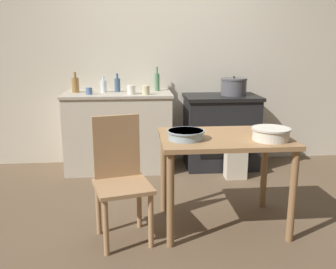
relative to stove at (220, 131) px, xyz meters
name	(u,v)px	position (x,y,z in m)	size (l,w,h in m)	color
ground_plane	(173,212)	(-0.71, -1.26, -0.44)	(14.00, 14.00, 0.00)	brown
wall_back	(160,60)	(-0.71, 0.33, 0.84)	(8.00, 0.07, 2.55)	beige
counter_cabinet	(119,131)	(-1.22, 0.00, 0.02)	(1.24, 0.62, 0.91)	beige
stove	(220,131)	(0.00, 0.00, 0.00)	(0.88, 0.63, 0.87)	black
work_table	(224,150)	(-0.33, -1.53, 0.20)	(1.01, 0.72, 0.76)	#997047
chair	(120,176)	(-1.15, -1.64, 0.06)	(0.49, 0.49, 0.94)	#A87F56
flour_sack	(236,160)	(0.08, -0.44, -0.23)	(0.23, 0.16, 0.42)	beige
stock_pot	(234,87)	(0.14, -0.01, 0.54)	(0.31, 0.31, 0.23)	#4C4C51
mixing_bowl_large	(186,134)	(-0.64, -1.60, 0.36)	(0.29, 0.29, 0.07)	#93A8B2
mixing_bowl_small	(271,133)	(-0.01, -1.68, 0.37)	(0.29, 0.29, 0.09)	silver
bottle_far_left	(157,82)	(-0.76, 0.18, 0.59)	(0.06, 0.06, 0.28)	#517F5B
bottle_left	(75,85)	(-1.71, 0.09, 0.57)	(0.08, 0.08, 0.24)	olive
bottle_mid_left	(104,86)	(-1.39, 0.08, 0.55)	(0.07, 0.07, 0.19)	silver
bottle_center_left	(117,85)	(-1.23, 0.11, 0.56)	(0.07, 0.07, 0.22)	#3D5675
cup_center	(131,90)	(-1.06, -0.13, 0.53)	(0.09, 0.09, 0.10)	silver
cup_center_right	(146,90)	(-0.90, -0.18, 0.53)	(0.08, 0.08, 0.10)	beige
cup_mid_right	(89,91)	(-1.54, -0.09, 0.51)	(0.07, 0.07, 0.08)	#4C6B99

